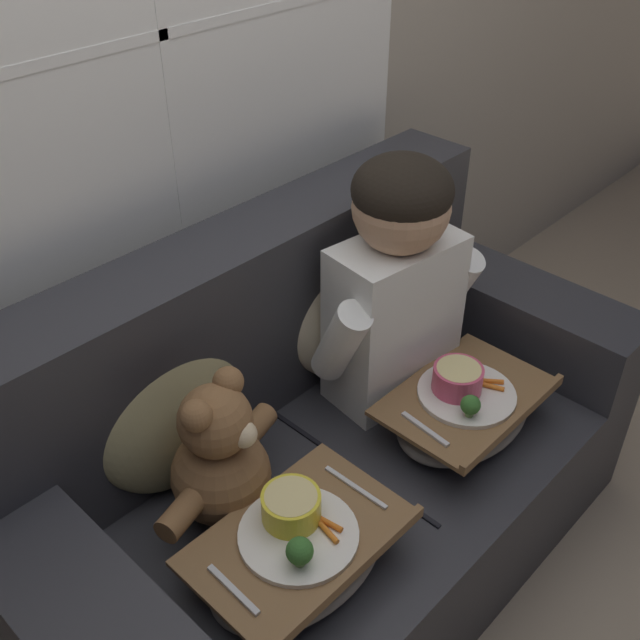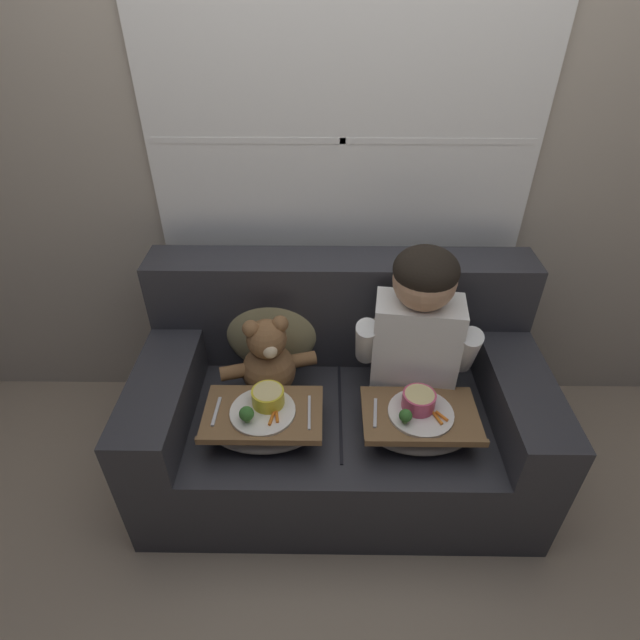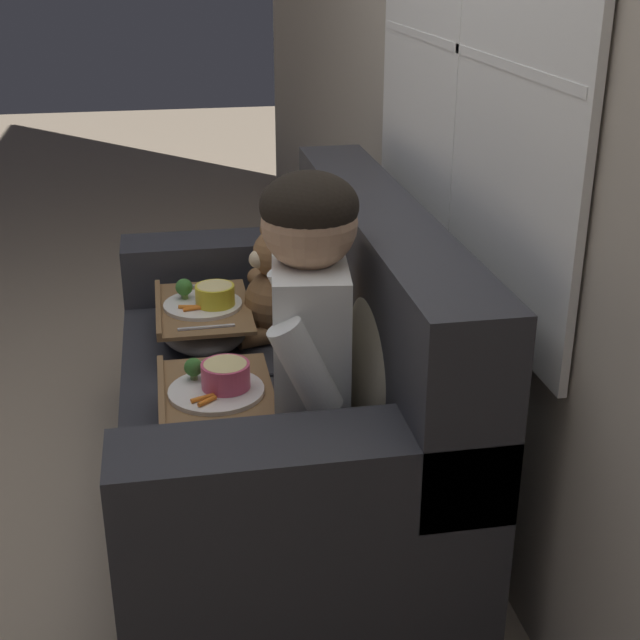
{
  "view_description": "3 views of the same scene",
  "coord_description": "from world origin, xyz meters",
  "px_view_note": "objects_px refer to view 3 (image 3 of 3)",
  "views": [
    {
      "loc": [
        -0.97,
        -0.88,
        1.78
      ],
      "look_at": [
        0.05,
        0.1,
        0.75
      ],
      "focal_mm": 42.0,
      "sensor_mm": 36.0,
      "label": 1
    },
    {
      "loc": [
        -0.07,
        -1.48,
        1.91
      ],
      "look_at": [
        -0.08,
        0.12,
        0.75
      ],
      "focal_mm": 28.0,
      "sensor_mm": 36.0,
      "label": 2
    },
    {
      "loc": [
        2.33,
        -0.27,
        1.59
      ],
      "look_at": [
        0.14,
        0.12,
        0.65
      ],
      "focal_mm": 50.0,
      "sensor_mm": 36.0,
      "label": 3
    }
  ],
  "objects_px": {
    "couch": "(295,399)",
    "throw_pillow_behind_child": "(376,348)",
    "lap_tray_teddy": "(204,320)",
    "throw_pillow_behind_teddy": "(333,271)",
    "teddy_bear": "(277,289)",
    "child_figure": "(309,293)",
    "lap_tray_child": "(217,408)"
  },
  "relations": [
    {
      "from": "couch",
      "to": "lap_tray_teddy",
      "type": "bearing_deg",
      "value": -140.45
    },
    {
      "from": "couch",
      "to": "teddy_bear",
      "type": "bearing_deg",
      "value": -178.56
    },
    {
      "from": "throw_pillow_behind_teddy",
      "to": "child_figure",
      "type": "distance_m",
      "value": 0.64
    },
    {
      "from": "lap_tray_child",
      "to": "lap_tray_teddy",
      "type": "bearing_deg",
      "value": 179.95
    },
    {
      "from": "throw_pillow_behind_child",
      "to": "lap_tray_child",
      "type": "bearing_deg",
      "value": -90.17
    },
    {
      "from": "child_figure",
      "to": "lap_tray_teddy",
      "type": "distance_m",
      "value": 0.71
    },
    {
      "from": "couch",
      "to": "throw_pillow_behind_teddy",
      "type": "relative_size",
      "value": 3.78
    },
    {
      "from": "throw_pillow_behind_child",
      "to": "teddy_bear",
      "type": "height_order",
      "value": "throw_pillow_behind_child"
    },
    {
      "from": "lap_tray_teddy",
      "to": "throw_pillow_behind_teddy",
      "type": "bearing_deg",
      "value": 90.1
    },
    {
      "from": "throw_pillow_behind_child",
      "to": "lap_tray_teddy",
      "type": "relative_size",
      "value": 1.0
    },
    {
      "from": "throw_pillow_behind_child",
      "to": "lap_tray_child",
      "type": "height_order",
      "value": "throw_pillow_behind_child"
    },
    {
      "from": "couch",
      "to": "throw_pillow_behind_teddy",
      "type": "xyz_separation_m",
      "value": [
        -0.3,
        0.17,
        0.29
      ]
    },
    {
      "from": "couch",
      "to": "throw_pillow_behind_teddy",
      "type": "distance_m",
      "value": 0.45
    },
    {
      "from": "teddy_bear",
      "to": "lap_tray_child",
      "type": "height_order",
      "value": "teddy_bear"
    },
    {
      "from": "couch",
      "to": "lap_tray_child",
      "type": "xyz_separation_m",
      "value": [
        0.3,
        -0.24,
        0.15
      ]
    },
    {
      "from": "throw_pillow_behind_teddy",
      "to": "lap_tray_teddy",
      "type": "distance_m",
      "value": 0.44
    },
    {
      "from": "couch",
      "to": "lap_tray_child",
      "type": "height_order",
      "value": "couch"
    },
    {
      "from": "teddy_bear",
      "to": "throw_pillow_behind_teddy",
      "type": "bearing_deg",
      "value": 90.46
    },
    {
      "from": "child_figure",
      "to": "teddy_bear",
      "type": "xyz_separation_m",
      "value": [
        -0.59,
        -0.0,
        -0.21
      ]
    },
    {
      "from": "child_figure",
      "to": "teddy_bear",
      "type": "relative_size",
      "value": 1.7
    },
    {
      "from": "couch",
      "to": "child_figure",
      "type": "bearing_deg",
      "value": -0.71
    },
    {
      "from": "throw_pillow_behind_teddy",
      "to": "teddy_bear",
      "type": "height_order",
      "value": "throw_pillow_behind_teddy"
    },
    {
      "from": "throw_pillow_behind_teddy",
      "to": "lap_tray_child",
      "type": "relative_size",
      "value": 0.99
    },
    {
      "from": "couch",
      "to": "throw_pillow_behind_child",
      "type": "xyz_separation_m",
      "value": [
        0.3,
        0.17,
        0.29
      ]
    },
    {
      "from": "child_figure",
      "to": "lap_tray_child",
      "type": "xyz_separation_m",
      "value": [
        -0.0,
        -0.24,
        -0.3
      ]
    },
    {
      "from": "teddy_bear",
      "to": "couch",
      "type": "bearing_deg",
      "value": 1.44
    },
    {
      "from": "couch",
      "to": "teddy_bear",
      "type": "height_order",
      "value": "couch"
    },
    {
      "from": "throw_pillow_behind_child",
      "to": "child_figure",
      "type": "xyz_separation_m",
      "value": [
        -0.0,
        -0.18,
        0.17
      ]
    },
    {
      "from": "couch",
      "to": "teddy_bear",
      "type": "relative_size",
      "value": 4.07
    },
    {
      "from": "couch",
      "to": "throw_pillow_behind_child",
      "type": "bearing_deg",
      "value": 30.15
    },
    {
      "from": "throw_pillow_behind_teddy",
      "to": "teddy_bear",
      "type": "bearing_deg",
      "value": -89.54
    },
    {
      "from": "lap_tray_child",
      "to": "lap_tray_teddy",
      "type": "xyz_separation_m",
      "value": [
        -0.59,
        0.0,
        -0.0
      ]
    }
  ]
}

